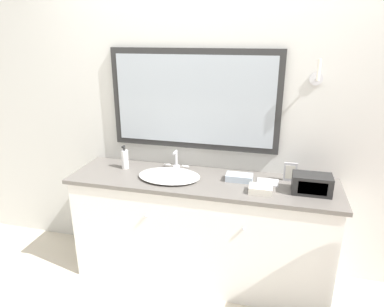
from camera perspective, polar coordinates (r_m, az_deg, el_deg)
ground_plane at (r=2.79m, az=0.04°, el=-23.03°), size 14.00×14.00×0.00m
wall_back at (r=2.69m, az=2.98°, el=6.44°), size 8.00×0.18×2.55m
vanity_counter at (r=2.75m, az=1.51°, el=-12.54°), size 2.00×0.54×0.85m
sink_basin at (r=2.58m, az=-3.77°, el=-3.63°), size 0.47×0.38×0.16m
soap_bottle at (r=2.78m, az=-11.13°, el=-0.90°), size 0.06×0.06×0.19m
appliance_box at (r=2.45m, az=19.34°, el=-4.82°), size 0.26×0.15×0.13m
picture_frame at (r=2.60m, az=16.05°, el=-2.98°), size 0.09×0.01×0.14m
hand_towel_near_sink at (r=2.38m, az=11.36°, el=-5.88°), size 0.16×0.11×0.05m
hand_towel_far_corner at (r=2.55m, az=7.88°, el=-3.99°), size 0.19×0.11×0.05m
metal_tray at (r=2.55m, az=12.48°, el=-4.69°), size 0.15×0.12×0.01m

